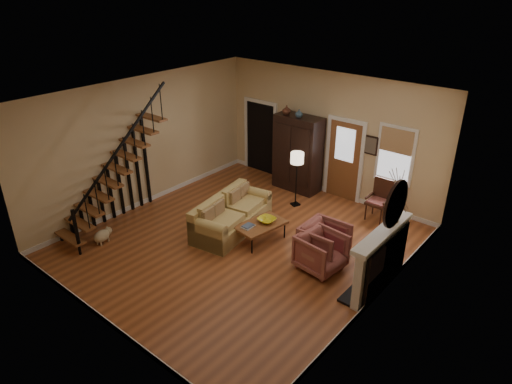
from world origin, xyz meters
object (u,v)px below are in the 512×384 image
Objects in this scene: coffee_table at (261,232)px; floor_lamp at (296,179)px; armchair_left at (321,252)px; armoire at (298,153)px; sofa at (232,214)px; armchair_right at (324,242)px; side_chair at (378,201)px.

coffee_table is 0.78× the size of floor_lamp.
armchair_left is 2.87m from floor_lamp.
sofa is at bearing -86.80° from armoire.
armchair_right is (1.49, 0.29, 0.19)m from coffee_table.
armoire reaches higher than sofa.
armchair_left is 0.97× the size of armchair_right.
armchair_right is at bearing 28.09° from armchair_left.
sofa is at bearing -101.68° from floor_lamp.
armoire reaches higher than side_chair.
armchair_right is at bearing 10.91° from coffee_table.
floor_lamp is at bearing 68.83° from sofa.
armoire is 1.43× the size of floor_lamp.
armoire is 3.92m from armchair_left.
floor_lamp reaches higher than coffee_table.
armoire is 1.08m from floor_lamp.
side_chair is at bearing 59.03° from coffee_table.
side_chair reaches higher than coffee_table.
armoire is 2.94m from sofa.
armchair_right reaches higher than armchair_left.
armchair_right is at bearing -45.48° from armoire.
armoire is 3.09m from coffee_table.
armoire is at bearing 83.71° from sofa.
coffee_table is 1.53m from armchair_right.
side_chair is (2.39, 2.66, 0.10)m from sofa.
sofa is 3.58m from side_chair.
sofa is 2.34m from armchair_right.
side_chair is (1.56, 2.61, 0.29)m from coffee_table.
armoire is 1.84× the size of coffee_table.
armchair_right is 2.32m from side_chair.
armchair_left is (2.61, -2.85, -0.65)m from armoire.
armchair_left is at bearing -9.29° from sofa.
coffee_table is 1.12× the size of side_chair.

